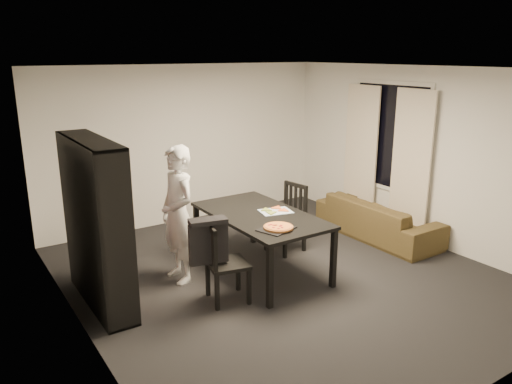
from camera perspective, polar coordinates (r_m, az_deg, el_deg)
room at (r=6.09m, az=3.40°, el=1.61°), size 5.01×5.51×2.61m
window_pane at (r=8.15m, az=15.04°, el=6.13°), size 0.02×1.40×1.60m
window_frame at (r=8.15m, az=15.01°, el=6.13°), size 0.03×1.52×1.72m
curtain_left at (r=7.82m, az=17.27°, el=2.96°), size 0.03×0.70×2.25m
curtain_right at (r=8.50m, az=11.88°, el=4.31°), size 0.03×0.70×2.25m
bookshelf at (r=5.80m, az=-17.78°, el=-3.49°), size 0.35×1.50×1.90m
dining_table at (r=6.41m, az=0.49°, el=-3.08°), size 1.05×1.88×0.78m
chair_left at (r=5.70m, az=-4.15°, el=-7.51°), size 0.52×0.52×0.95m
chair_right at (r=7.18m, az=3.90°, el=-2.37°), size 0.51×0.51×0.98m
draped_jacket at (r=5.57m, az=-5.47°, el=-5.40°), size 0.45×0.27×0.52m
person at (r=6.19m, az=-8.90°, el=-2.58°), size 0.43×0.64×1.72m
baking_tray at (r=5.84m, az=2.34°, el=-4.22°), size 0.48×0.43×0.01m
pepperoni_pizza at (r=5.84m, az=2.57°, el=-4.02°), size 0.35×0.35×0.03m
kitchen_towel at (r=6.48m, az=2.26°, el=-2.22°), size 0.46×0.38×0.01m
pizza_slices at (r=6.49m, az=2.10°, el=-2.08°), size 0.43×0.38×0.01m
sofa at (r=7.96m, az=13.76°, el=-2.95°), size 0.79×2.03×0.59m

